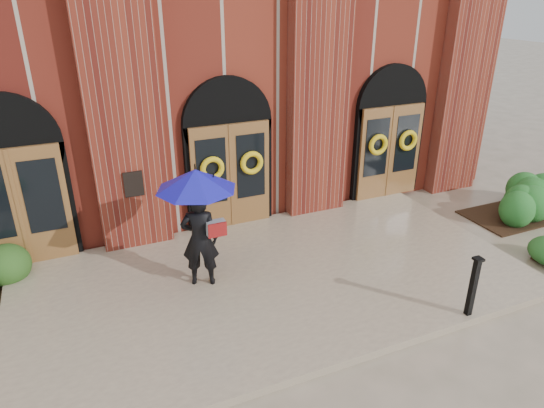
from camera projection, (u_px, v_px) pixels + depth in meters
ground at (278, 286)px, 9.66m from camera, size 90.00×90.00×0.00m
landing at (275, 279)px, 9.76m from camera, size 10.00×5.30×0.15m
church_building at (166, 53)px, 15.57m from camera, size 16.20×12.53×7.00m
man_with_umbrella at (198, 206)px, 8.85m from camera, size 1.89×1.89×2.36m
metal_post at (473, 285)px, 8.35m from camera, size 0.16×0.16×1.15m
hedge_wall_right at (534, 197)px, 12.67m from camera, size 3.37×1.35×0.86m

